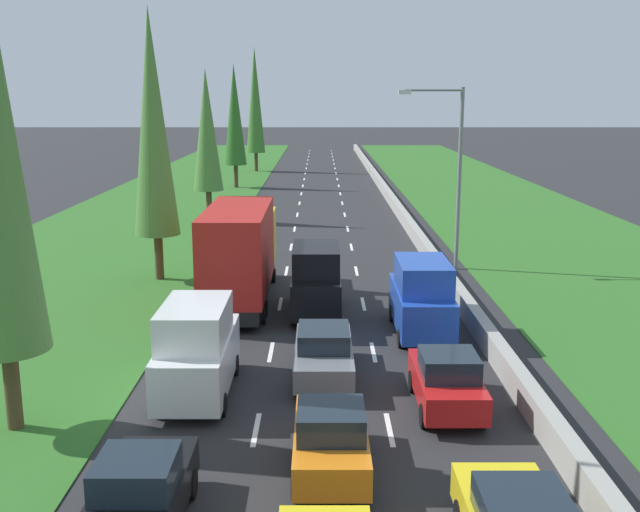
{
  "coord_description": "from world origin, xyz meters",
  "views": [
    {
      "loc": [
        -0.07,
        -2.97,
        8.55
      ],
      "look_at": [
        -0.18,
        35.14,
        0.31
      ],
      "focal_mm": 41.51,
      "sensor_mm": 36.0,
      "label": 1
    }
  ],
  "objects_px": {
    "poplar_tree_third": "(209,131)",
    "red_box_truck_left_lane": "(243,252)",
    "grey_sedan_centre_lane": "(326,352)",
    "black_hatchback_left_lane": "(143,493)",
    "street_light_mast": "(455,165)",
    "poplar_tree_fifth": "(257,100)",
    "orange_hatchback_centre_lane": "(333,439)",
    "poplar_tree_second": "(155,124)",
    "red_hatchback_right_lane": "(449,381)",
    "black_van_centre_lane": "(318,280)",
    "poplar_tree_fourth": "(237,115)",
    "blue_van_right_lane": "(424,298)",
    "white_van_left_lane": "(199,349)"
  },
  "relations": [
    {
      "from": "black_hatchback_left_lane",
      "to": "red_hatchback_right_lane",
      "type": "height_order",
      "value": "same"
    },
    {
      "from": "poplar_tree_second",
      "to": "poplar_tree_fourth",
      "type": "bearing_deg",
      "value": 90.61
    },
    {
      "from": "red_hatchback_right_lane",
      "to": "poplar_tree_third",
      "type": "bearing_deg",
      "value": 109.51
    },
    {
      "from": "grey_sedan_centre_lane",
      "to": "poplar_tree_second",
      "type": "height_order",
      "value": "poplar_tree_second"
    },
    {
      "from": "black_hatchback_left_lane",
      "to": "red_hatchback_right_lane",
      "type": "relative_size",
      "value": 1.0
    },
    {
      "from": "orange_hatchback_centre_lane",
      "to": "red_box_truck_left_lane",
      "type": "xyz_separation_m",
      "value": [
        -3.57,
        14.54,
        1.35
      ]
    },
    {
      "from": "orange_hatchback_centre_lane",
      "to": "poplar_tree_fourth",
      "type": "bearing_deg",
      "value": 98.58
    },
    {
      "from": "black_van_centre_lane",
      "to": "poplar_tree_fifth",
      "type": "distance_m",
      "value": 58.65
    },
    {
      "from": "poplar_tree_third",
      "to": "red_box_truck_left_lane",
      "type": "bearing_deg",
      "value": -78.02
    },
    {
      "from": "black_van_centre_lane",
      "to": "blue_van_right_lane",
      "type": "relative_size",
      "value": 1.0
    },
    {
      "from": "red_box_truck_left_lane",
      "to": "poplar_tree_fifth",
      "type": "distance_m",
      "value": 56.54
    },
    {
      "from": "black_hatchback_left_lane",
      "to": "black_van_centre_lane",
      "type": "bearing_deg",
      "value": 77.29
    },
    {
      "from": "grey_sedan_centre_lane",
      "to": "poplar_tree_fourth",
      "type": "relative_size",
      "value": 0.39
    },
    {
      "from": "poplar_tree_second",
      "to": "poplar_tree_fifth",
      "type": "bearing_deg",
      "value": 89.77
    },
    {
      "from": "red_hatchback_right_lane",
      "to": "white_van_left_lane",
      "type": "bearing_deg",
      "value": 171.8
    },
    {
      "from": "poplar_tree_second",
      "to": "street_light_mast",
      "type": "height_order",
      "value": "poplar_tree_second"
    },
    {
      "from": "poplar_tree_fourth",
      "to": "street_light_mast",
      "type": "distance_m",
      "value": 37.11
    },
    {
      "from": "red_hatchback_right_lane",
      "to": "blue_van_right_lane",
      "type": "bearing_deg",
      "value": 88.46
    },
    {
      "from": "poplar_tree_third",
      "to": "poplar_tree_fifth",
      "type": "xyz_separation_m",
      "value": [
        0.28,
        35.38,
        1.83
      ]
    },
    {
      "from": "black_hatchback_left_lane",
      "to": "poplar_tree_fifth",
      "type": "xyz_separation_m",
      "value": [
        -3.86,
        72.97,
        7.26
      ]
    },
    {
      "from": "grey_sedan_centre_lane",
      "to": "black_van_centre_lane",
      "type": "distance_m",
      "value": 6.88
    },
    {
      "from": "white_van_left_lane",
      "to": "street_light_mast",
      "type": "distance_m",
      "value": 19.44
    },
    {
      "from": "red_hatchback_right_lane",
      "to": "poplar_tree_fifth",
      "type": "bearing_deg",
      "value": 99.27
    },
    {
      "from": "red_box_truck_left_lane",
      "to": "street_light_mast",
      "type": "height_order",
      "value": "street_light_mast"
    },
    {
      "from": "poplar_tree_fifth",
      "to": "poplar_tree_third",
      "type": "bearing_deg",
      "value": -90.46
    },
    {
      "from": "red_box_truck_left_lane",
      "to": "blue_van_right_lane",
      "type": "height_order",
      "value": "red_box_truck_left_lane"
    },
    {
      "from": "red_box_truck_left_lane",
      "to": "poplar_tree_third",
      "type": "xyz_separation_m",
      "value": [
        -4.39,
        20.7,
        4.08
      ]
    },
    {
      "from": "black_hatchback_left_lane",
      "to": "blue_van_right_lane",
      "type": "xyz_separation_m",
      "value": [
        7.26,
        12.56,
        0.56
      ]
    },
    {
      "from": "grey_sedan_centre_lane",
      "to": "poplar_tree_third",
      "type": "distance_m",
      "value": 30.79
    },
    {
      "from": "red_box_truck_left_lane",
      "to": "poplar_tree_second",
      "type": "distance_m",
      "value": 7.8
    },
    {
      "from": "orange_hatchback_centre_lane",
      "to": "poplar_tree_fifth",
      "type": "relative_size",
      "value": 0.28
    },
    {
      "from": "black_hatchback_left_lane",
      "to": "street_light_mast",
      "type": "distance_m",
      "value": 25.59
    },
    {
      "from": "poplar_tree_second",
      "to": "poplar_tree_fifth",
      "type": "distance_m",
      "value": 52.1
    },
    {
      "from": "white_van_left_lane",
      "to": "poplar_tree_fourth",
      "type": "relative_size",
      "value": 0.42
    },
    {
      "from": "orange_hatchback_centre_lane",
      "to": "black_van_centre_lane",
      "type": "xyz_separation_m",
      "value": [
        -0.4,
        12.81,
        0.56
      ]
    },
    {
      "from": "poplar_tree_third",
      "to": "grey_sedan_centre_lane",
      "type": "bearing_deg",
      "value": -75.03
    },
    {
      "from": "grey_sedan_centre_lane",
      "to": "street_light_mast",
      "type": "bearing_deg",
      "value": 66.53
    },
    {
      "from": "red_hatchback_right_lane",
      "to": "orange_hatchback_centre_lane",
      "type": "bearing_deg",
      "value": -132.64
    },
    {
      "from": "black_van_centre_lane",
      "to": "red_box_truck_left_lane",
      "type": "bearing_deg",
      "value": 151.43
    },
    {
      "from": "black_hatchback_left_lane",
      "to": "poplar_tree_fifth",
      "type": "relative_size",
      "value": 0.28
    },
    {
      "from": "black_hatchback_left_lane",
      "to": "blue_van_right_lane",
      "type": "distance_m",
      "value": 14.52
    },
    {
      "from": "poplar_tree_fourth",
      "to": "red_box_truck_left_lane",
      "type": "bearing_deg",
      "value": -83.34
    },
    {
      "from": "poplar_tree_fourth",
      "to": "poplar_tree_fifth",
      "type": "distance_m",
      "value": 15.84
    },
    {
      "from": "orange_hatchback_centre_lane",
      "to": "white_van_left_lane",
      "type": "bearing_deg",
      "value": 129.79
    },
    {
      "from": "grey_sedan_centre_lane",
      "to": "blue_van_right_lane",
      "type": "bearing_deg",
      "value": 49.82
    },
    {
      "from": "red_hatchback_right_lane",
      "to": "black_hatchback_left_lane",
      "type": "bearing_deg",
      "value": -140.18
    },
    {
      "from": "black_van_centre_lane",
      "to": "poplar_tree_second",
      "type": "height_order",
      "value": "poplar_tree_second"
    },
    {
      "from": "orange_hatchback_centre_lane",
      "to": "poplar_tree_fourth",
      "type": "height_order",
      "value": "poplar_tree_fourth"
    },
    {
      "from": "poplar_tree_fifth",
      "to": "red_box_truck_left_lane",
      "type": "bearing_deg",
      "value": -85.81
    },
    {
      "from": "poplar_tree_third",
      "to": "poplar_tree_fourth",
      "type": "relative_size",
      "value": 0.9
    }
  ]
}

